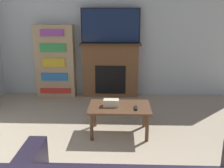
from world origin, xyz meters
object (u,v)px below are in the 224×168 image
tv (110,26)px  bookshelf (55,61)px  fireplace (111,70)px  coffee_table (119,110)px

tv → bookshelf: size_ratio=0.79×
fireplace → coffee_table: bearing=-83.5°
coffee_table → bookshelf: size_ratio=0.60×
tv → bookshelf: 1.35m
fireplace → bookshelf: size_ratio=0.83×
coffee_table → bookshelf: (-1.34, 1.73, 0.37)m
tv → bookshelf: (-1.14, -0.00, -0.72)m
coffee_table → tv: bearing=96.6°
fireplace → tv: size_ratio=1.05×
tv → bookshelf: bearing=-179.9°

